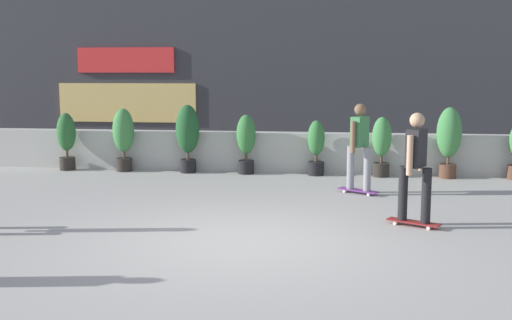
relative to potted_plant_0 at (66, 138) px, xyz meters
name	(u,v)px	position (x,y,z in m)	size (l,w,h in m)	color
ground_plane	(242,241)	(4.98, -5.55, -0.75)	(48.00, 48.00, 0.00)	#B2AFA8
planter_wall	(281,152)	(4.98, 0.45, -0.30)	(18.00, 0.40, 0.90)	beige
building_backdrop	(294,37)	(4.97, 4.45, 2.50)	(20.00, 2.08, 6.50)	#38383D
potted_plant_0	(66,138)	(0.00, 0.00, 0.00)	(0.43, 0.43, 1.33)	#2D2823
potted_plant_1	(123,135)	(1.38, 0.00, 0.09)	(0.49, 0.49, 1.45)	#2D2823
potted_plant_2	(188,133)	(2.89, 0.00, 0.15)	(0.53, 0.53, 1.54)	black
potted_plant_3	(246,141)	(4.23, 0.00, 0.00)	(0.43, 0.43, 1.33)	black
potted_plant_4	(316,146)	(5.79, 0.00, -0.09)	(0.38, 0.38, 1.22)	black
potted_plant_5	(382,144)	(7.22, 0.00, -0.02)	(0.42, 0.42, 1.31)	#2D2823
potted_plant_6	(449,137)	(8.63, 0.00, 0.15)	(0.53, 0.53, 1.53)	brown
skater_far_right	(359,144)	(6.66, -2.02, 0.19)	(0.78, 0.60, 1.70)	#72338C
skater_mid_plaza	(416,164)	(7.40, -4.44, 0.19)	(0.80, 0.56, 1.70)	maroon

